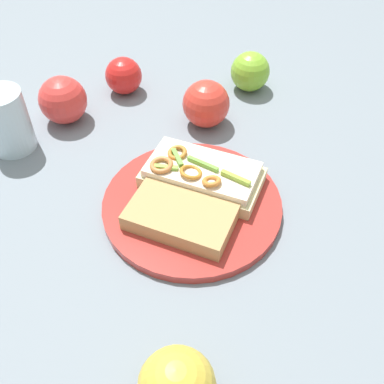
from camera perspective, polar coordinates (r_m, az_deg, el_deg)
ground_plane at (r=0.66m, az=-0.00°, el=-2.01°), size 2.00×2.00×0.00m
plate at (r=0.66m, az=-0.00°, el=-1.61°), size 0.26×0.26×0.01m
sandwich at (r=0.67m, az=1.22°, el=2.25°), size 0.18×0.09×0.05m
bread_slice_side at (r=0.62m, az=-1.47°, el=-3.10°), size 0.15×0.09×0.02m
apple_0 at (r=0.79m, az=1.80°, el=11.16°), size 0.11×0.11×0.08m
apple_1 at (r=0.82m, az=-16.13°, el=11.19°), size 0.12×0.12×0.08m
apple_3 at (r=0.88m, az=-8.71°, el=14.44°), size 0.08×0.08×0.07m
apple_4 at (r=0.89m, az=7.42°, el=14.98°), size 0.08×0.08×0.07m
drinking_glass at (r=0.79m, az=-22.55°, el=8.33°), size 0.07×0.07×0.10m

